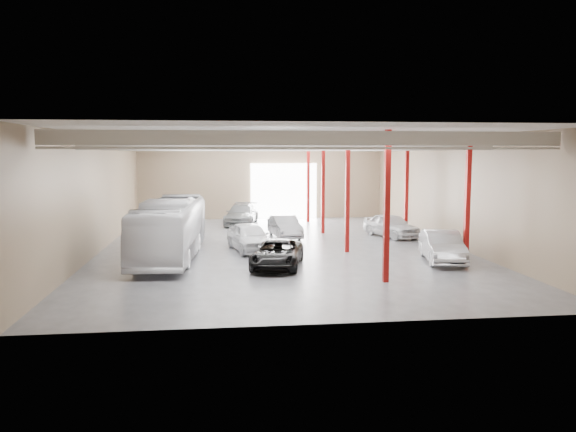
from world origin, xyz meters
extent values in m
cube|color=#444448|center=(0.00, 0.00, 0.00)|extent=(22.00, 32.00, 0.01)
cube|color=#B0AFAA|center=(0.00, 0.00, 7.00)|extent=(22.00, 32.00, 0.12)
cube|color=brown|center=(0.00, 16.00, 3.50)|extent=(22.00, 0.12, 7.00)
cube|color=brown|center=(0.00, -16.00, 3.50)|extent=(22.00, 0.12, 7.00)
cube|color=brown|center=(-11.00, 0.00, 3.50)|extent=(0.12, 32.00, 7.00)
cube|color=brown|center=(11.00, 0.00, 3.50)|extent=(0.12, 32.00, 7.00)
cube|color=white|center=(2.00, 15.85, 2.50)|extent=(6.00, 0.20, 5.00)
cube|color=maroon|center=(3.80, -10.00, 3.50)|extent=(0.25, 0.25, 7.00)
cube|color=maroon|center=(3.80, -2.00, 3.50)|extent=(0.25, 0.25, 7.00)
cube|color=maroon|center=(3.80, 6.00, 3.50)|extent=(0.25, 0.25, 7.00)
cube|color=maroon|center=(3.80, 13.00, 3.50)|extent=(0.25, 0.25, 7.00)
cube|color=maroon|center=(9.50, -6.00, 3.50)|extent=(0.25, 0.25, 7.00)
cube|color=maroon|center=(9.50, 4.00, 3.50)|extent=(0.25, 0.25, 7.00)
cube|color=beige|center=(0.00, -12.00, 6.55)|extent=(21.60, 0.15, 0.60)
cube|color=beige|center=(0.00, -12.00, 6.15)|extent=(21.60, 0.10, 0.10)
cube|color=beige|center=(0.00, -6.00, 6.55)|extent=(21.60, 0.15, 0.60)
cube|color=beige|center=(0.00, -6.00, 6.15)|extent=(21.60, 0.10, 0.10)
cube|color=beige|center=(0.00, 0.00, 6.55)|extent=(21.60, 0.15, 0.60)
cube|color=beige|center=(0.00, 0.00, 6.15)|extent=(21.60, 0.10, 0.10)
cube|color=beige|center=(0.00, 6.00, 6.55)|extent=(21.60, 0.15, 0.60)
cube|color=beige|center=(0.00, 6.00, 6.15)|extent=(21.60, 0.10, 0.10)
cube|color=beige|center=(0.00, 12.00, 6.55)|extent=(21.60, 0.15, 0.60)
cube|color=beige|center=(0.00, 12.00, 6.15)|extent=(21.60, 0.10, 0.10)
imported|color=silver|center=(-6.57, -2.67, 1.68)|extent=(3.57, 12.25, 3.37)
imported|color=black|center=(-0.85, -6.14, 0.72)|extent=(3.51, 5.56, 1.43)
imported|color=silver|center=(-2.00, -0.94, 0.86)|extent=(3.04, 5.36, 1.72)
imported|color=#9F9FA4|center=(0.76, 4.26, 0.77)|extent=(2.16, 4.82, 1.54)
imported|color=slate|center=(-2.00, 12.00, 0.84)|extent=(3.40, 6.12, 1.68)
imported|color=silver|center=(8.30, -5.64, 0.85)|extent=(2.78, 5.44, 1.71)
imported|color=silver|center=(8.30, 3.56, 0.83)|extent=(3.46, 5.24, 1.66)
camera|label=1|loc=(-3.77, -34.76, 5.95)|focal=35.00mm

